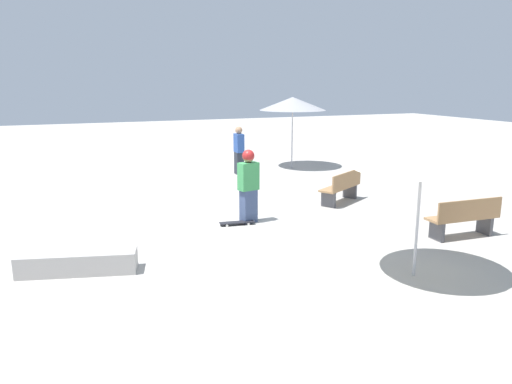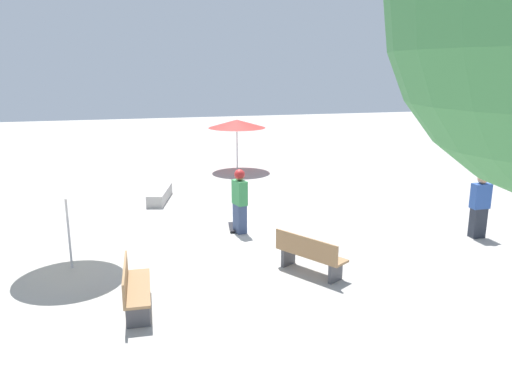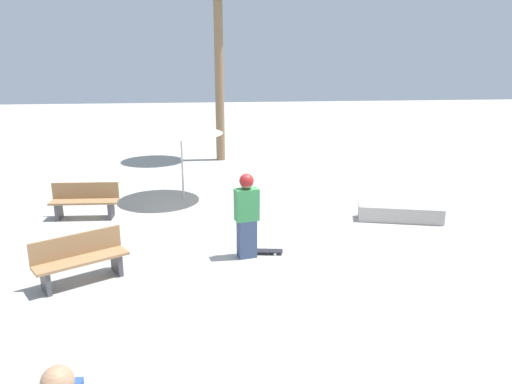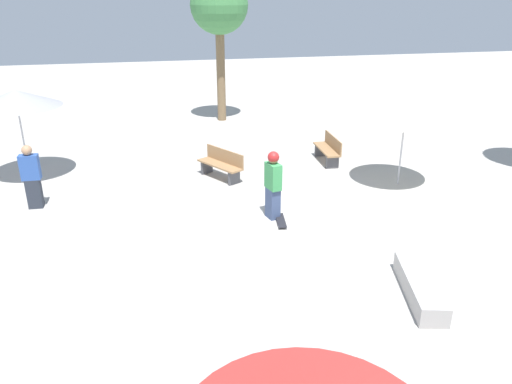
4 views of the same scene
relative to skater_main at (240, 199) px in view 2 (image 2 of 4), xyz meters
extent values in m
plane|color=#ADA8A0|center=(0.77, 0.29, -0.91)|extent=(60.00, 60.00, 0.00)
cube|color=#38476B|center=(0.00, 0.00, -0.53)|extent=(0.40, 0.33, 0.77)
cube|color=#388C4C|center=(0.00, 0.00, 0.17)|extent=(0.50, 0.35, 0.63)
sphere|color=#8C6647|center=(0.00, 0.00, 0.61)|extent=(0.25, 0.25, 0.25)
sphere|color=maroon|center=(0.00, 0.00, 0.64)|extent=(0.28, 0.28, 0.28)
cube|color=black|center=(0.33, 0.12, -0.85)|extent=(0.82, 0.31, 0.02)
cylinder|color=silver|center=(0.59, 0.17, -0.89)|extent=(0.06, 0.04, 0.05)
cylinder|color=silver|center=(0.56, 0.00, -0.89)|extent=(0.06, 0.04, 0.05)
cylinder|color=silver|center=(0.10, 0.24, -0.89)|extent=(0.06, 0.04, 0.05)
cylinder|color=silver|center=(0.07, 0.07, -0.89)|extent=(0.06, 0.04, 0.05)
cube|color=#A8A39E|center=(3.84, 1.79, -0.73)|extent=(2.02, 0.98, 0.37)
cube|color=#47474C|center=(-2.43, -0.52, -0.71)|extent=(0.27, 0.38, 0.40)
cube|color=#47474C|center=(-3.50, -1.17, -0.71)|extent=(0.27, 0.38, 0.40)
cube|color=#9E754C|center=(-2.96, -0.85, -0.49)|extent=(1.60, 1.21, 0.05)
cube|color=#9E754C|center=(-3.07, -0.68, -0.26)|extent=(1.39, 0.87, 0.40)
cube|color=#47474C|center=(-3.09, 2.71, -0.71)|extent=(0.10, 0.40, 0.40)
cube|color=#47474C|center=(-4.34, 2.76, -0.71)|extent=(0.10, 0.40, 0.40)
cube|color=#9E754C|center=(-3.72, 2.73, -0.49)|extent=(1.62, 0.51, 0.05)
cube|color=#9E754C|center=(-3.71, 2.93, -0.26)|extent=(1.60, 0.11, 0.40)
cylinder|color=#B7B7BC|center=(7.93, -1.73, 0.09)|extent=(0.05, 0.05, 2.00)
cone|color=red|center=(7.93, -1.73, 1.04)|extent=(2.37, 2.37, 0.34)
cylinder|color=#B7B7BC|center=(-1.40, 4.06, 0.13)|extent=(0.05, 0.05, 2.08)
cone|color=beige|center=(-1.40, 4.06, 1.11)|extent=(2.22, 2.22, 0.39)
cube|color=#282D38|center=(-1.92, -5.77, -0.53)|extent=(0.26, 0.36, 0.77)
cube|color=#2D519E|center=(-1.92, -5.77, 0.17)|extent=(0.26, 0.46, 0.64)
sphere|color=tan|center=(-1.92, -5.77, 0.62)|extent=(0.25, 0.25, 0.25)
camera|label=1|loc=(4.07, 10.37, 2.31)|focal=35.00mm
camera|label=2|loc=(-12.16, 2.80, 3.33)|focal=35.00mm
camera|label=3|loc=(-0.74, -9.13, 3.04)|focal=35.00mm
camera|label=4|loc=(10.74, -2.80, 4.31)|focal=35.00mm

